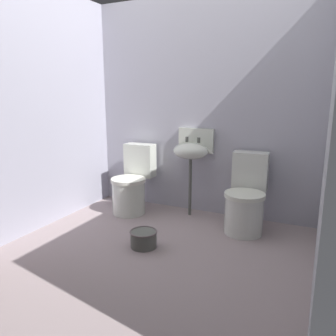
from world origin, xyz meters
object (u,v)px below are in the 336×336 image
object	(u,v)px
toilet_left	(132,185)
bucket	(144,238)
toilet_right	(246,200)
sink	(192,150)

from	to	relation	value
toilet_left	bucket	distance (m)	1.02
toilet_right	sink	bearing A→B (deg)	-18.76
toilet_left	sink	xyz separation A→B (m)	(0.67, 0.19, 0.43)
toilet_left	sink	size ratio (longest dim) A/B	0.79
toilet_right	bucket	world-z (taller)	toilet_right
toilet_left	bucket	xyz separation A→B (m)	(0.60, -0.79, -0.24)
bucket	sink	bearing A→B (deg)	85.45
toilet_left	sink	world-z (taller)	sink
toilet_left	bucket	size ratio (longest dim) A/B	3.05
toilet_left	sink	bearing A→B (deg)	-166.80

